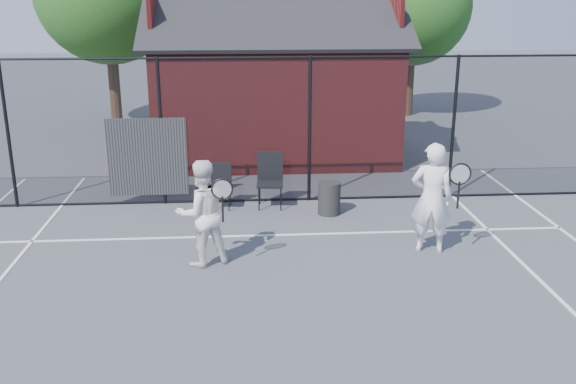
{
  "coord_description": "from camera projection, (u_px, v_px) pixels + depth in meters",
  "views": [
    {
      "loc": [
        -0.36,
        -7.8,
        4.21
      ],
      "look_at": [
        0.35,
        2.1,
        1.1
      ],
      "focal_mm": 40.0,
      "sensor_mm": 36.0,
      "label": 1
    }
  ],
  "objects": [
    {
      "name": "ground",
      "position": [
        273.0,
        316.0,
        8.71
      ],
      "size": [
        80.0,
        80.0,
        0.0
      ],
      "primitive_type": "plane",
      "color": "#464A51",
      "rests_on": "ground"
    },
    {
      "name": "court_lines",
      "position": [
        279.0,
        370.0,
        7.45
      ],
      "size": [
        11.02,
        18.0,
        0.01
      ],
      "color": "white",
      "rests_on": "ground"
    },
    {
      "name": "fence",
      "position": [
        246.0,
        134.0,
        13.01
      ],
      "size": [
        22.04,
        3.0,
        3.0
      ],
      "color": "black",
      "rests_on": "ground"
    },
    {
      "name": "clubhouse",
      "position": [
        275.0,
        95.0,
        16.83
      ],
      "size": [
        6.5,
        4.36,
        4.19
      ],
      "color": "maroon",
      "rests_on": "ground"
    },
    {
      "name": "tree_right",
      "position": [
        413.0,
        7.0,
        21.78
      ],
      "size": [
        3.97,
        3.97,
        5.7
      ],
      "color": "black",
      "rests_on": "ground"
    },
    {
      "name": "player_front",
      "position": [
        432.0,
        198.0,
        10.61
      ],
      "size": [
        0.89,
        0.7,
        1.88
      ],
      "color": "white",
      "rests_on": "ground"
    },
    {
      "name": "player_back",
      "position": [
        202.0,
        213.0,
        10.13
      ],
      "size": [
        1.03,
        0.92,
        1.73
      ],
      "color": "white",
      "rests_on": "ground"
    },
    {
      "name": "chair_left",
      "position": [
        220.0,
        187.0,
        12.9
      ],
      "size": [
        0.46,
        0.47,
        0.89
      ],
      "primitive_type": "cube",
      "rotation": [
        0.0,
        0.0,
        -0.07
      ],
      "color": "black",
      "rests_on": "ground"
    },
    {
      "name": "chair_right",
      "position": [
        270.0,
        181.0,
        12.93
      ],
      "size": [
        0.56,
        0.58,
        1.09
      ],
      "primitive_type": "cube",
      "rotation": [
        0.0,
        0.0,
        -0.07
      ],
      "color": "black",
      "rests_on": "ground"
    },
    {
      "name": "waste_bin",
      "position": [
        329.0,
        198.0,
        12.6
      ],
      "size": [
        0.51,
        0.51,
        0.65
      ],
      "primitive_type": "cylinder",
      "rotation": [
        0.0,
        0.0,
        0.17
      ],
      "color": "black",
      "rests_on": "ground"
    }
  ]
}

